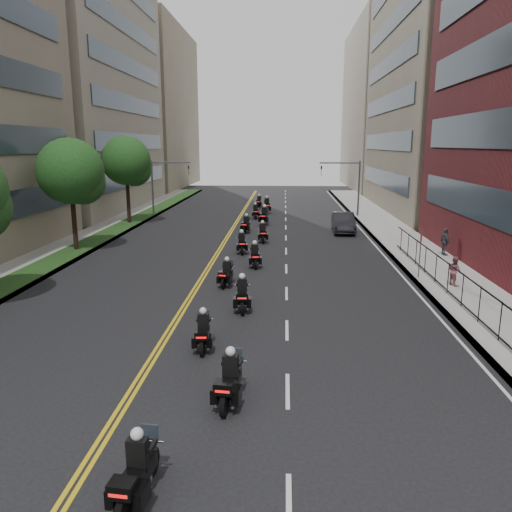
{
  "coord_description": "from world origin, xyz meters",
  "views": [
    {
      "loc": [
        3.03,
        -8.77,
        7.25
      ],
      "look_at": [
        1.64,
        15.65,
        1.74
      ],
      "focal_mm": 35.0,
      "sensor_mm": 36.0,
      "label": 1
    }
  ],
  "objects": [
    {
      "name": "motorcycle_0",
      "position": [
        0.06,
        0.08,
        0.63
      ],
      "size": [
        0.61,
        2.17,
        1.6
      ],
      "rotation": [
        0.0,
        0.0,
        -0.1
      ],
      "color": "black",
      "rests_on": "ground"
    },
    {
      "name": "traffic_signal_right",
      "position": [
        9.54,
        42.0,
        3.7
      ],
      "size": [
        4.09,
        0.2,
        5.6
      ],
      "color": "#3F3F44",
      "rests_on": "ground"
    },
    {
      "name": "sidewalk_left",
      "position": [
        -12.0,
        25.0,
        0.07
      ],
      "size": [
        4.0,
        90.0,
        0.15
      ],
      "primitive_type": "cube",
      "color": "gray",
      "rests_on": "ground"
    },
    {
      "name": "motorcycle_2",
      "position": [
        0.17,
        7.99,
        0.6
      ],
      "size": [
        0.55,
        2.07,
        1.53
      ],
      "rotation": [
        0.0,
        0.0,
        0.08
      ],
      "color": "black",
      "rests_on": "ground"
    },
    {
      "name": "street_trees",
      "position": [
        -11.05,
        18.61,
        5.13
      ],
      "size": [
        4.4,
        38.4,
        7.98
      ],
      "color": "black",
      "rests_on": "ground"
    },
    {
      "name": "sidewalk_right",
      "position": [
        12.0,
        25.0,
        0.07
      ],
      "size": [
        4.0,
        90.0,
        0.15
      ],
      "primitive_type": "cube",
      "color": "gray",
      "rests_on": "ground"
    },
    {
      "name": "parked_sedan",
      "position": [
        8.0,
        32.92,
        0.81
      ],
      "size": [
        1.85,
        4.98,
        1.63
      ],
      "primitive_type": "imported",
      "rotation": [
        0.0,
        0.0,
        -0.03
      ],
      "color": "black",
      "rests_on": "ground"
    },
    {
      "name": "motorcycle_1",
      "position": [
        1.55,
        4.18,
        0.66
      ],
      "size": [
        0.64,
        2.26,
        1.67
      ],
      "rotation": [
        0.0,
        0.0,
        -0.11
      ],
      "color": "black",
      "rests_on": "ground"
    },
    {
      "name": "motorcycle_7",
      "position": [
        1.44,
        28.17,
        0.65
      ],
      "size": [
        0.6,
        2.23,
        1.65
      ],
      "rotation": [
        0.0,
        0.0,
        0.09
      ],
      "color": "black",
      "rests_on": "ground"
    },
    {
      "name": "motorcycle_9",
      "position": [
        1.23,
        36.61,
        0.73
      ],
      "size": [
        0.72,
        2.49,
        1.84
      ],
      "rotation": [
        0.0,
        0.0,
        -0.12
      ],
      "color": "black",
      "rests_on": "ground"
    },
    {
      "name": "pedestrian_c",
      "position": [
        13.5,
        23.63,
        1.05
      ],
      "size": [
        0.58,
        1.1,
        1.79
      ],
      "primitive_type": "imported",
      "rotation": [
        0.0,
        0.0,
        1.71
      ],
      "color": "#44444C",
      "rests_on": "sidewalk_right"
    },
    {
      "name": "ground",
      "position": [
        0.0,
        0.0,
        0.0
      ],
      "size": [
        160.0,
        160.0,
        0.0
      ],
      "primitive_type": "plane",
      "color": "black",
      "rests_on": "ground"
    },
    {
      "name": "motorcycle_6",
      "position": [
        0.19,
        24.24,
        0.64
      ],
      "size": [
        0.64,
        2.18,
        1.61
      ],
      "rotation": [
        0.0,
        0.0,
        0.12
      ],
      "color": "black",
      "rests_on": "ground"
    },
    {
      "name": "motorcycle_3",
      "position": [
        1.22,
        12.37,
        0.66
      ],
      "size": [
        0.59,
        2.25,
        1.66
      ],
      "rotation": [
        0.0,
        0.0,
        0.08
      ],
      "color": "black",
      "rests_on": "ground"
    },
    {
      "name": "traffic_signal_left",
      "position": [
        -9.54,
        42.0,
        3.7
      ],
      "size": [
        4.09,
        0.2,
        5.6
      ],
      "color": "#3F3F44",
      "rests_on": "ground"
    },
    {
      "name": "grass_strip",
      "position": [
        -11.2,
        25.0,
        0.17
      ],
      "size": [
        2.0,
        90.0,
        0.04
      ],
      "primitive_type": "cube",
      "color": "#173D16",
      "rests_on": "sidewalk_left"
    },
    {
      "name": "building_left_far",
      "position": [
        -22.0,
        78.0,
        13.0
      ],
      "size": [
        16.0,
        28.0,
        26.0
      ],
      "primitive_type": "cube",
      "color": "#7D745B",
      "rests_on": "ground"
    },
    {
      "name": "building_right_far",
      "position": [
        21.5,
        78.0,
        13.0
      ],
      "size": [
        15.0,
        28.0,
        26.0
      ],
      "primitive_type": "cube",
      "color": "gray",
      "rests_on": "ground"
    },
    {
      "name": "motorcycle_8",
      "position": [
        -0.12,
        32.22,
        0.63
      ],
      "size": [
        0.63,
        2.17,
        1.6
      ],
      "rotation": [
        0.0,
        0.0,
        -0.11
      ],
      "color": "black",
      "rests_on": "ground"
    },
    {
      "name": "pedestrian_b",
      "position": [
        11.79,
        16.49,
        0.9
      ],
      "size": [
        0.79,
        0.88,
        1.5
      ],
      "primitive_type": "imported",
      "rotation": [
        0.0,
        0.0,
        1.93
      ],
      "color": "#8C4C52",
      "rests_on": "sidewalk_right"
    },
    {
      "name": "motorcycle_12",
      "position": [
        0.11,
        49.0,
        0.62
      ],
      "size": [
        0.53,
        2.12,
        1.56
      ],
      "rotation": [
        0.0,
        0.0,
        -0.06
      ],
      "color": "black",
      "rests_on": "ground"
    },
    {
      "name": "building_right_tan",
      "position": [
        21.48,
        48.0,
        15.0
      ],
      "size": [
        15.11,
        28.0,
        30.0
      ],
      "color": "#7D745B",
      "rests_on": "ground"
    },
    {
      "name": "motorcycle_5",
      "position": [
        1.3,
        20.42,
        0.63
      ],
      "size": [
        0.62,
        2.16,
        1.59
      ],
      "rotation": [
        0.0,
        0.0,
        0.11
      ],
      "color": "black",
      "rests_on": "ground"
    },
    {
      "name": "motorcycle_4",
      "position": [
        0.07,
        16.22,
        0.6
      ],
      "size": [
        0.63,
        2.07,
        1.53
      ],
      "rotation": [
        0.0,
        0.0,
        -0.14
      ],
      "color": "black",
      "rests_on": "ground"
    },
    {
      "name": "iron_fence",
      "position": [
        11.0,
        12.0,
        0.9
      ],
      "size": [
        0.05,
        28.0,
        1.5
      ],
      "color": "black",
      "rests_on": "sidewalk_right"
    },
    {
      "name": "motorcycle_11",
      "position": [
        1.18,
        44.46,
        0.73
      ],
      "size": [
        0.63,
        2.51,
        1.85
      ],
      "rotation": [
        0.0,
        0.0,
        0.06
      ],
      "color": "black",
      "rests_on": "ground"
    },
    {
      "name": "building_left_mid",
      "position": [
        -21.98,
        48.0,
        17.0
      ],
      "size": [
        16.11,
        28.0,
        34.0
      ],
      "color": "gray",
      "rests_on": "ground"
    },
    {
      "name": "motorcycle_10",
      "position": [
        0.19,
        40.38,
        0.63
      ],
      "size": [
        0.63,
        2.16,
        1.6
      ],
      "rotation": [
        0.0,
        0.0,
        0.12
      ],
      "color": "black",
      "rests_on": "ground"
    }
  ]
}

